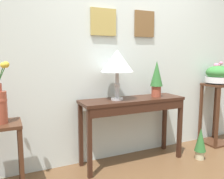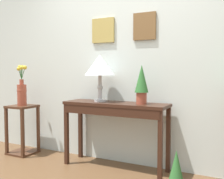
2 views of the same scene
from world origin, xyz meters
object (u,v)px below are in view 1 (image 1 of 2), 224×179
at_px(table_lamp, 117,62).
at_px(potted_plant_floor, 200,142).
at_px(potted_plant_on_console, 157,77).
at_px(console_table, 133,109).
at_px(pedestal_stand_right, 216,114).
at_px(pedestal_stand_left, 3,159).
at_px(planter_bowl_wide_right, 219,75).

xyz_separation_m(table_lamp, potted_plant_floor, (1.01, -0.30, -1.00)).
bearing_deg(potted_plant_on_console, console_table, -177.12).
relative_size(table_lamp, pedestal_stand_right, 0.64).
bearing_deg(table_lamp, potted_plant_floor, -16.77).
bearing_deg(pedestal_stand_left, pedestal_stand_right, 1.77).
bearing_deg(pedestal_stand_right, table_lamp, -179.77).
height_order(pedestal_stand_right, planter_bowl_wide_right, planter_bowl_wide_right).
height_order(pedestal_stand_right, potted_plant_floor, pedestal_stand_right).
bearing_deg(table_lamp, potted_plant_on_console, -0.65).
bearing_deg(planter_bowl_wide_right, potted_plant_on_console, -179.30).
bearing_deg(pedestal_stand_right, console_table, -178.81).
bearing_deg(console_table, pedestal_stand_right, 1.19).
height_order(pedestal_stand_left, pedestal_stand_right, pedestal_stand_right).
bearing_deg(planter_bowl_wide_right, pedestal_stand_right, -104.01).
bearing_deg(pedestal_stand_right, potted_plant_on_console, -179.33).
bearing_deg(potted_plant_floor, console_table, 160.70).
bearing_deg(potted_plant_on_console, table_lamp, 179.35).
relative_size(pedestal_stand_left, pedestal_stand_right, 0.77).
bearing_deg(potted_plant_on_console, pedestal_stand_left, -177.55).
height_order(pedestal_stand_left, planter_bowl_wide_right, planter_bowl_wide_right).
xyz_separation_m(console_table, pedestal_stand_left, (-1.41, -0.06, -0.33)).
distance_m(potted_plant_on_console, pedestal_stand_left, 1.88).
bearing_deg(pedestal_stand_right, pedestal_stand_left, -178.23).
relative_size(console_table, potted_plant_on_console, 2.87).
bearing_deg(potted_plant_floor, pedestal_stand_right, 27.03).
xyz_separation_m(potted_plant_on_console, pedestal_stand_left, (-1.75, -0.07, -0.69)).
xyz_separation_m(table_lamp, pedestal_stand_left, (-1.21, -0.08, -0.88)).
relative_size(console_table, potted_plant_floor, 3.13).
bearing_deg(table_lamp, console_table, -6.32).
xyz_separation_m(potted_plant_on_console, planter_bowl_wide_right, (1.08, 0.01, -0.01)).
distance_m(pedestal_stand_left, planter_bowl_wide_right, 2.91).
relative_size(console_table, pedestal_stand_left, 1.85).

